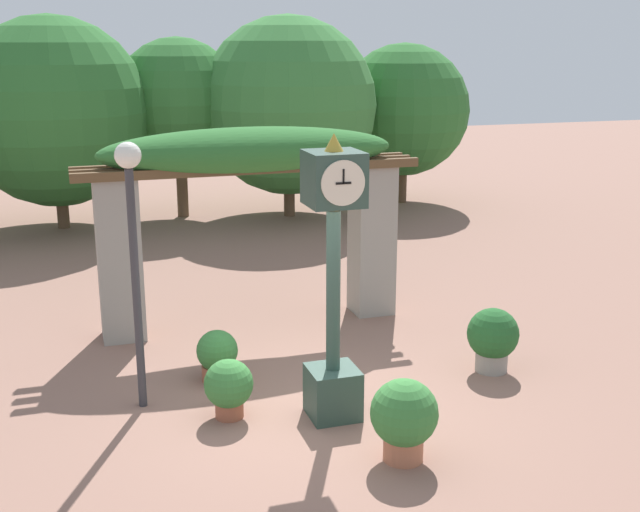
{
  "coord_description": "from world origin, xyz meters",
  "views": [
    {
      "loc": [
        -2.64,
        -8.55,
        4.32
      ],
      "look_at": [
        0.17,
        0.25,
        1.85
      ],
      "focal_mm": 45.0,
      "sensor_mm": 36.0,
      "label": 1
    }
  ],
  "objects_px": {
    "potted_plant_near_right": "(404,417)",
    "potted_plant_far_right": "(229,386)",
    "potted_plant_far_left": "(217,355)",
    "pedestal_clock": "(333,280)",
    "potted_plant_near_left": "(493,337)",
    "lamp_post": "(132,226)"
  },
  "relations": [
    {
      "from": "pedestal_clock",
      "to": "potted_plant_near_right",
      "type": "height_order",
      "value": "pedestal_clock"
    },
    {
      "from": "potted_plant_near_left",
      "to": "potted_plant_far_left",
      "type": "height_order",
      "value": "potted_plant_near_left"
    },
    {
      "from": "potted_plant_near_left",
      "to": "potted_plant_near_right",
      "type": "height_order",
      "value": "potted_plant_near_right"
    },
    {
      "from": "potted_plant_far_left",
      "to": "potted_plant_near_left",
      "type": "bearing_deg",
      "value": -12.43
    },
    {
      "from": "lamp_post",
      "to": "pedestal_clock",
      "type": "bearing_deg",
      "value": -24.4
    },
    {
      "from": "potted_plant_near_left",
      "to": "potted_plant_near_right",
      "type": "xyz_separation_m",
      "value": [
        -2.1,
        -1.85,
        0.02
      ]
    },
    {
      "from": "pedestal_clock",
      "to": "potted_plant_far_right",
      "type": "distance_m",
      "value": 1.79
    },
    {
      "from": "potted_plant_far_left",
      "to": "lamp_post",
      "type": "relative_size",
      "value": 0.22
    },
    {
      "from": "pedestal_clock",
      "to": "lamp_post",
      "type": "xyz_separation_m",
      "value": [
        -2.13,
        0.97,
        0.57
      ]
    },
    {
      "from": "potted_plant_near_left",
      "to": "potted_plant_far_left",
      "type": "distance_m",
      "value": 3.69
    },
    {
      "from": "pedestal_clock",
      "to": "potted_plant_near_left",
      "type": "bearing_deg",
      "value": 14.33
    },
    {
      "from": "pedestal_clock",
      "to": "potted_plant_near_left",
      "type": "relative_size",
      "value": 3.82
    },
    {
      "from": "potted_plant_far_left",
      "to": "lamp_post",
      "type": "height_order",
      "value": "lamp_post"
    },
    {
      "from": "potted_plant_near_left",
      "to": "potted_plant_far_left",
      "type": "relative_size",
      "value": 1.26
    },
    {
      "from": "potted_plant_near_right",
      "to": "potted_plant_far_right",
      "type": "distance_m",
      "value": 2.21
    },
    {
      "from": "pedestal_clock",
      "to": "potted_plant_near_left",
      "type": "distance_m",
      "value": 2.84
    },
    {
      "from": "potted_plant_near_left",
      "to": "potted_plant_far_left",
      "type": "xyz_separation_m",
      "value": [
        -3.6,
        0.79,
        -0.12
      ]
    },
    {
      "from": "potted_plant_far_right",
      "to": "lamp_post",
      "type": "distance_m",
      "value": 2.19
    },
    {
      "from": "potted_plant_near_right",
      "to": "potted_plant_far_left",
      "type": "xyz_separation_m",
      "value": [
        -1.5,
        2.64,
        -0.13
      ]
    },
    {
      "from": "potted_plant_far_left",
      "to": "pedestal_clock",
      "type": "bearing_deg",
      "value": -52.02
    },
    {
      "from": "potted_plant_near_right",
      "to": "lamp_post",
      "type": "distance_m",
      "value": 3.77
    },
    {
      "from": "potted_plant_near_left",
      "to": "potted_plant_near_right",
      "type": "bearing_deg",
      "value": -138.62
    }
  ]
}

